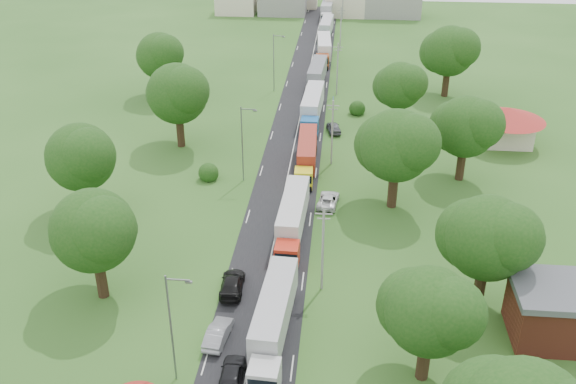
# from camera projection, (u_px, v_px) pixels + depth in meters

# --- Properties ---
(ground) EXTENTS (260.00, 260.00, 0.00)m
(ground) POSITION_uv_depth(u_px,v_px,m) (273.00, 246.00, 68.29)
(ground) COLOR #264F1A
(ground) RESTS_ON ground
(road) EXTENTS (8.00, 200.00, 0.04)m
(road) POSITION_uv_depth(u_px,v_px,m) (290.00, 165.00, 85.88)
(road) COLOR black
(road) RESTS_ON ground
(info_sign) EXTENTS (0.12, 3.10, 4.10)m
(info_sign) POSITION_uv_depth(u_px,v_px,m) (333.00, 106.00, 97.23)
(info_sign) COLOR slate
(info_sign) RESTS_ON ground
(pole_1) EXTENTS (1.60, 0.24, 9.00)m
(pole_1) POSITION_uv_depth(u_px,v_px,m) (323.00, 248.00, 59.49)
(pole_1) COLOR gray
(pole_1) RESTS_ON ground
(pole_2) EXTENTS (1.60, 0.24, 9.00)m
(pole_2) POSITION_uv_depth(u_px,v_px,m) (332.00, 132.00, 84.11)
(pole_2) COLOR gray
(pole_2) RESTS_ON ground
(pole_3) EXTENTS (1.60, 0.24, 9.00)m
(pole_3) POSITION_uv_depth(u_px,v_px,m) (337.00, 68.00, 108.72)
(pole_3) COLOR gray
(pole_3) RESTS_ON ground
(pole_4) EXTENTS (1.60, 0.24, 9.00)m
(pole_4) POSITION_uv_depth(u_px,v_px,m) (341.00, 28.00, 133.34)
(pole_4) COLOR gray
(pole_4) RESTS_ON ground
(pole_5) EXTENTS (1.60, 0.24, 9.00)m
(pole_5) POSITION_uv_depth(u_px,v_px,m) (343.00, 1.00, 157.95)
(pole_5) COLOR gray
(pole_5) RESTS_ON ground
(lamp_0) EXTENTS (2.03, 0.22, 10.00)m
(lamp_0) POSITION_uv_depth(u_px,v_px,m) (172.00, 324.00, 48.54)
(lamp_0) COLOR slate
(lamp_0) RESTS_ON ground
(lamp_1) EXTENTS (2.03, 0.22, 10.00)m
(lamp_1) POSITION_uv_depth(u_px,v_px,m) (243.00, 141.00, 79.31)
(lamp_1) COLOR slate
(lamp_1) RESTS_ON ground
(lamp_2) EXTENTS (2.03, 0.22, 10.00)m
(lamp_2) POSITION_uv_depth(u_px,v_px,m) (275.00, 60.00, 110.08)
(lamp_2) COLOR slate
(lamp_2) RESTS_ON ground
(tree_2) EXTENTS (8.00, 8.00, 10.10)m
(tree_2) POSITION_uv_depth(u_px,v_px,m) (429.00, 310.00, 48.36)
(tree_2) COLOR #382616
(tree_2) RESTS_ON ground
(tree_3) EXTENTS (8.80, 8.80, 11.07)m
(tree_3) POSITION_uv_depth(u_px,v_px,m) (488.00, 237.00, 56.38)
(tree_3) COLOR #382616
(tree_3) RESTS_ON ground
(tree_4) EXTENTS (9.60, 9.60, 12.05)m
(tree_4) POSITION_uv_depth(u_px,v_px,m) (396.00, 145.00, 72.49)
(tree_4) COLOR #382616
(tree_4) RESTS_ON ground
(tree_5) EXTENTS (8.80, 8.80, 11.07)m
(tree_5) POSITION_uv_depth(u_px,v_px,m) (466.00, 126.00, 79.07)
(tree_5) COLOR #382616
(tree_5) RESTS_ON ground
(tree_6) EXTENTS (8.00, 8.00, 10.10)m
(tree_6) POSITION_uv_depth(u_px,v_px,m) (400.00, 85.00, 94.87)
(tree_6) COLOR #382616
(tree_6) RESTS_ON ground
(tree_7) EXTENTS (9.60, 9.60, 12.05)m
(tree_7) POSITION_uv_depth(u_px,v_px,m) (449.00, 51.00, 106.76)
(tree_7) COLOR #382616
(tree_7) RESTS_ON ground
(tree_10) EXTENTS (8.80, 8.80, 11.07)m
(tree_10) POSITION_uv_depth(u_px,v_px,m) (94.00, 230.00, 57.47)
(tree_10) COLOR #382616
(tree_10) RESTS_ON ground
(tree_11) EXTENTS (8.80, 8.80, 11.07)m
(tree_11) POSITION_uv_depth(u_px,v_px,m) (81.00, 157.00, 71.23)
(tree_11) COLOR #382616
(tree_11) RESTS_ON ground
(tree_12) EXTENTS (9.60, 9.60, 12.05)m
(tree_12) POSITION_uv_depth(u_px,v_px,m) (177.00, 93.00, 88.04)
(tree_12) COLOR #382616
(tree_12) RESTS_ON ground
(tree_13) EXTENTS (8.80, 8.80, 11.07)m
(tree_13) POSITION_uv_depth(u_px,v_px,m) (160.00, 55.00, 106.55)
(tree_13) COLOR #382616
(tree_13) RESTS_ON ground
(house_brick) EXTENTS (8.60, 6.60, 5.20)m
(house_brick) POSITION_uv_depth(u_px,v_px,m) (561.00, 312.00, 54.39)
(house_brick) COLOR maroon
(house_brick) RESTS_ON ground
(house_cream) EXTENTS (10.08, 10.08, 5.80)m
(house_cream) POSITION_uv_depth(u_px,v_px,m) (507.00, 120.00, 90.51)
(house_cream) COLOR beige
(house_cream) RESTS_ON ground
(distant_town) EXTENTS (52.00, 8.00, 8.00)m
(distant_town) POSITION_uv_depth(u_px,v_px,m) (324.00, 1.00, 163.30)
(distant_town) COLOR gray
(distant_town) RESTS_ON ground
(truck_0) EXTENTS (3.13, 14.48, 4.00)m
(truck_0) POSITION_uv_depth(u_px,v_px,m) (273.00, 320.00, 54.27)
(truck_0) COLOR #BABABA
(truck_0) RESTS_ON ground
(truck_1) EXTENTS (2.84, 14.39, 3.98)m
(truck_1) POSITION_uv_depth(u_px,v_px,m) (292.00, 219.00, 69.22)
(truck_1) COLOR red
(truck_1) RESTS_ON ground
(truck_2) EXTENTS (2.68, 13.63, 3.77)m
(truck_2) POSITION_uv_depth(u_px,v_px,m) (307.00, 154.00, 84.21)
(truck_2) COLOR yellow
(truck_2) RESTS_ON ground
(truck_3) EXTENTS (3.07, 15.23, 4.21)m
(truck_3) POSITION_uv_depth(u_px,v_px,m) (312.00, 107.00, 99.10)
(truck_3) COLOR #1A5C9F
(truck_3) RESTS_ON ground
(truck_4) EXTENTS (3.04, 14.57, 4.03)m
(truck_4) POSITION_uv_depth(u_px,v_px,m) (317.00, 76.00, 113.23)
(truck_4) COLOR silver
(truck_4) RESTS_ON ground
(truck_5) EXTENTS (3.25, 14.81, 4.09)m
(truck_5) POSITION_uv_depth(u_px,v_px,m) (324.00, 49.00, 128.45)
(truck_5) COLOR #913816
(truck_5) RESTS_ON ground
(truck_6) EXTENTS (2.86, 13.79, 3.81)m
(truck_6) POSITION_uv_depth(u_px,v_px,m) (326.00, 28.00, 144.07)
(truck_6) COLOR #2A7048
(truck_6) RESTS_ON ground
(truck_7) EXTENTS (3.01, 15.15, 4.19)m
(truck_7) POSITION_uv_depth(u_px,v_px,m) (327.00, 10.00, 159.95)
(truck_7) COLOR #BDBDBD
(truck_7) RESTS_ON ground
(car_lane_front) EXTENTS (1.96, 4.72, 1.60)m
(car_lane_front) POSITION_uv_depth(u_px,v_px,m) (232.00, 375.00, 50.42)
(car_lane_front) COLOR black
(car_lane_front) RESTS_ON ground
(car_lane_mid) EXTENTS (2.08, 4.68, 1.49)m
(car_lane_mid) POSITION_uv_depth(u_px,v_px,m) (218.00, 333.00, 54.82)
(car_lane_mid) COLOR gray
(car_lane_mid) RESTS_ON ground
(car_lane_rear) EXTENTS (2.39, 5.36, 1.53)m
(car_lane_rear) POSITION_uv_depth(u_px,v_px,m) (232.00, 284.00, 61.06)
(car_lane_rear) COLOR black
(car_lane_rear) RESTS_ON ground
(car_verge_near) EXTENTS (2.79, 5.10, 1.35)m
(car_verge_near) POSITION_uv_depth(u_px,v_px,m) (328.00, 200.00, 76.00)
(car_verge_near) COLOR silver
(car_verge_near) RESTS_ON ground
(car_verge_far) EXTENTS (2.57, 4.58, 1.47)m
(car_verge_far) POSITION_uv_depth(u_px,v_px,m) (334.00, 128.00, 95.75)
(car_verge_far) COLOR #55565C
(car_verge_far) RESTS_ON ground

